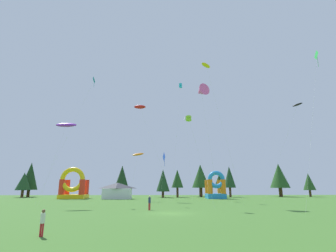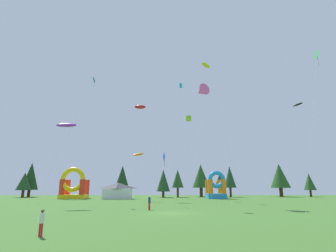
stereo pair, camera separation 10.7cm
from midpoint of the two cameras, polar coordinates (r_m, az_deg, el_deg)
The scene contains 28 objects.
ground_plane at distance 29.90m, azimuth 0.54°, elevation -19.00°, with size 120.00×120.00×0.00m, color #3D6B28.
kite_red_parafoil at distance 63.70m, azimuth -6.24°, elevation 4.26°, with size 9.95×5.69×22.87m.
kite_lime_box at distance 39.09m, azimuth 4.74°, elevation 1.65°, with size 3.31×3.71×13.48m.
kite_white_box at distance 63.87m, azimuth 4.16°, elevation 1.64°, with size 0.83×6.53×19.91m.
kite_pink_delta at distance 48.57m, azimuth 7.55°, elevation 7.73°, with size 4.29×3.09×21.56m.
kite_teal_diamond at distance 55.62m, azimuth -16.11°, elevation 9.64°, with size 6.86×6.42×24.95m.
kite_black_parafoil at distance 57.00m, azimuth 27.12°, elevation 4.25°, with size 7.04×6.54×19.20m.
kite_purple_parafoil at distance 44.93m, azimuth -21.75°, elevation 0.19°, with size 4.51×2.17×13.30m.
kite_orange_parafoil at distance 56.61m, azimuth -6.63°, elevation -6.34°, with size 2.96×1.41×10.28m.
kite_yellow_parafoil at distance 42.19m, azimuth 8.59°, elevation 13.21°, with size 7.01×5.44×22.18m.
kite_green_diamond at distance 44.09m, azimuth 30.59°, elevation 13.30°, with size 7.36×5.20×22.09m.
kite_cyan_box at distance 64.82m, azimuth 2.92°, elevation 8.93°, with size 3.03×7.59×28.21m.
kite_blue_diamond at distance 41.74m, azimuth -0.60°, elevation -7.07°, with size 1.08×1.85×8.10m.
person_left_edge at distance 18.11m, azimuth -26.30°, elevation -18.43°, with size 0.33×0.33×1.57m.
person_midfield at distance 33.74m, azimuth -4.10°, elevation -16.52°, with size 0.43×0.43×1.78m.
inflatable_orange_dome at distance 65.24m, azimuth 10.73°, elevation -13.60°, with size 4.43×4.91×6.60m.
inflatable_yellow_castle at distance 67.59m, azimuth -20.35°, elevation -12.69°, with size 6.17×4.90×7.46m.
festival_tent at distance 63.19m, azimuth -11.20°, elevation -14.06°, with size 6.57×3.33×3.76m.
tree_row_0 at distance 83.50m, azimuth -28.37°, elevation -9.87°, with size 4.45×4.45×9.57m.
tree_row_1 at distance 80.48m, azimuth -29.49°, elevation -10.77°, with size 3.90×3.90×6.57m.
tree_row_2 at distance 72.49m, azimuth -10.16°, elevation -11.04°, with size 3.59×3.59×8.53m.
tree_row_3 at distance 70.32m, azimuth -1.02°, elevation -12.11°, with size 3.59×3.59×7.39m.
tree_row_4 at distance 71.61m, azimuth 2.23°, elevation -11.74°, with size 3.26×3.26×7.43m.
tree_row_5 at distance 76.05m, azimuth 7.41°, elevation -11.08°, with size 5.03×5.03×9.18m.
tree_row_6 at distance 76.05m, azimuth 11.64°, elevation -11.92°, with size 3.43×3.43×6.60m.
tree_row_7 at distance 74.93m, azimuth 13.73°, elevation -11.06°, with size 3.35×3.35×8.45m.
tree_row_8 at distance 82.01m, azimuth 23.77°, elevation -10.19°, with size 5.48×5.48×9.38m.
tree_row_9 at distance 85.09m, azimuth 29.15°, elevation -10.86°, with size 3.30×3.30×6.60m.
Camera 2 is at (-0.90, -29.74, 2.95)m, focal length 27.18 mm.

